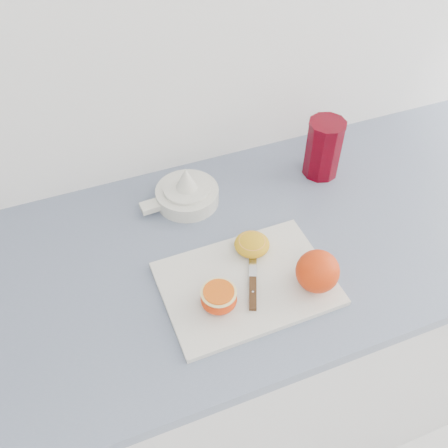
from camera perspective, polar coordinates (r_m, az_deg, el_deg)
name	(u,v)px	position (r m, az deg, el deg)	size (l,w,h in m)	color
counter	(264,338)	(1.47, 4.64, -12.87)	(2.51, 0.64, 0.89)	silver
cutting_board	(247,283)	(1.01, 2.60, -6.80)	(0.34, 0.24, 0.01)	silver
whole_orange	(318,271)	(0.98, 10.64, -5.34)	(0.09, 0.09, 0.09)	red
half_orange	(219,298)	(0.95, -0.60, -8.47)	(0.07, 0.07, 0.04)	red
squeezed_shell	(252,244)	(1.05, 3.21, -2.31)	(0.07, 0.07, 0.03)	gold
paring_knife	(253,287)	(0.99, 3.31, -7.20)	(0.08, 0.16, 0.01)	#412D11
citrus_juicer	(186,193)	(1.16, -4.32, 3.57)	(0.19, 0.15, 0.10)	white
red_tumbler	(323,150)	(1.24, 11.27, 8.29)	(0.09, 0.09, 0.15)	#5D000C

